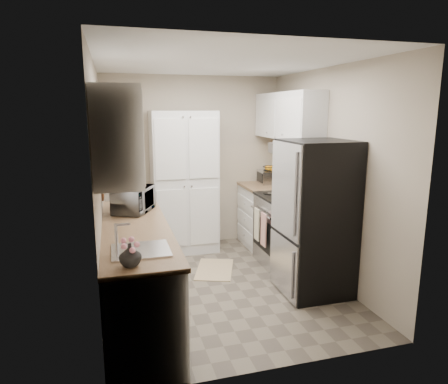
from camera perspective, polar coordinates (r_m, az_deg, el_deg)
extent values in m
plane|color=#665B4C|center=(4.80, -0.20, -13.11)|extent=(3.20, 3.20, 0.00)
cube|color=#B8A895|center=(5.97, -4.35, 4.29)|extent=(2.60, 0.04, 2.50)
cube|color=#B8A895|center=(2.95, 8.16, -3.45)|extent=(2.60, 0.04, 2.50)
cube|color=#B8A895|center=(4.27, -17.27, 0.84)|extent=(0.04, 3.20, 2.50)
cube|color=#B8A895|center=(4.93, 14.51, 2.39)|extent=(0.04, 3.20, 2.50)
cube|color=white|center=(4.39, -0.23, 18.04)|extent=(2.60, 3.20, 0.04)
cube|color=silver|center=(3.45, -15.27, 8.22)|extent=(0.33, 1.60, 0.70)
cube|color=silver|center=(5.52, 9.00, 10.26)|extent=(0.33, 1.55, 0.58)
cube|color=#99999E|center=(5.13, 10.24, 5.97)|extent=(0.45, 0.76, 0.13)
cube|color=#B7B7BC|center=(3.24, -11.81, -8.20)|extent=(0.45, 0.40, 0.02)
cube|color=brown|center=(4.48, -16.97, 0.44)|extent=(0.02, 0.22, 0.22)
cube|color=silver|center=(5.69, -5.72, 1.36)|extent=(0.90, 0.55, 2.00)
cube|color=silver|center=(4.09, -12.27, -11.24)|extent=(0.60, 2.30, 0.88)
cube|color=#846647|center=(3.94, -12.56, -5.05)|extent=(0.63, 2.33, 0.04)
cube|color=silver|center=(6.02, 5.86, -3.55)|extent=(0.60, 0.80, 0.88)
cube|color=#846647|center=(5.91, 5.95, 0.76)|extent=(0.63, 0.83, 0.04)
cube|color=#B7B7BC|center=(5.30, 8.84, -5.63)|extent=(0.64, 0.76, 0.90)
cube|color=black|center=(5.18, 9.00, -0.71)|extent=(0.66, 0.78, 0.03)
cube|color=black|center=(5.29, 11.90, 0.59)|extent=(0.06, 0.76, 0.22)
cube|color=#E2A292|center=(5.01, 5.67, -5.38)|extent=(0.01, 0.16, 0.42)
cube|color=beige|center=(5.22, 4.71, -4.64)|extent=(0.01, 0.16, 0.42)
cube|color=#B7B7BC|center=(4.49, 12.89, -3.64)|extent=(0.70, 0.72, 1.70)
imported|color=#B3B3B8|center=(4.44, -12.79, -1.08)|extent=(0.51, 0.58, 0.27)
cylinder|color=black|center=(4.66, -14.40, -0.15)|extent=(0.08, 0.08, 0.34)
imported|color=white|center=(2.94, -13.26, -8.76)|extent=(0.17, 0.17, 0.17)
cube|color=green|center=(4.82, -11.19, 0.02)|extent=(0.05, 0.22, 0.28)
cube|color=#B8B8BE|center=(6.06, 6.33, 2.16)|extent=(0.29, 0.35, 0.20)
cube|color=tan|center=(5.21, -1.35, -10.99)|extent=(0.66, 0.82, 0.01)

